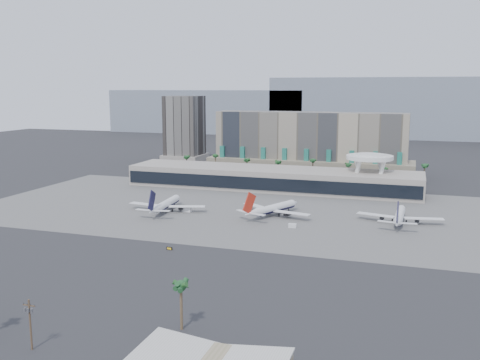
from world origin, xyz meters
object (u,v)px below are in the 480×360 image
(airliner_centre, at_px, (273,208))
(taxiway_sign, at_px, (169,248))
(airliner_left, at_px, (166,204))
(service_vehicle_b, at_px, (292,226))
(service_vehicle_a, at_px, (187,210))
(utility_pole, at_px, (30,320))
(airliner_right, at_px, (399,216))

(airliner_centre, relative_size, taxiway_sign, 15.33)
(airliner_left, xyz_separation_m, taxiway_sign, (28.23, -55.29, -2.91))
(airliner_left, relative_size, service_vehicle_b, 11.93)
(airliner_left, distance_m, taxiway_sign, 62.15)
(service_vehicle_a, relative_size, taxiway_sign, 1.88)
(utility_pole, xyz_separation_m, airliner_right, (75.69, 144.91, -3.80))
(airliner_centre, bearing_deg, service_vehicle_a, -147.84)
(airliner_right, relative_size, service_vehicle_b, 11.57)
(airliner_right, distance_m, taxiway_sign, 103.15)
(utility_pole, height_order, taxiway_sign, utility_pole)
(service_vehicle_a, bearing_deg, airliner_left, -166.02)
(airliner_centre, xyz_separation_m, taxiway_sign, (-22.74, -62.93, -2.89))
(airliner_left, xyz_separation_m, service_vehicle_b, (64.22, -10.67, -2.59))
(airliner_right, bearing_deg, airliner_centre, -174.57)
(airliner_right, height_order, service_vehicle_b, airliner_right)
(airliner_left, relative_size, taxiway_sign, 16.56)
(airliner_right, height_order, taxiway_sign, airliner_right)
(airliner_right, distance_m, service_vehicle_b, 48.13)
(utility_pole, xyz_separation_m, service_vehicle_b, (32.91, 123.01, -6.29))
(airliner_centre, distance_m, taxiway_sign, 66.97)
(airliner_centre, xyz_separation_m, service_vehicle_b, (13.25, -18.31, -2.57))
(service_vehicle_b, bearing_deg, service_vehicle_a, 159.99)
(service_vehicle_a, distance_m, service_vehicle_b, 55.81)
(airliner_right, xyz_separation_m, service_vehicle_a, (-97.08, -8.97, -2.24))
(utility_pole, xyz_separation_m, airliner_left, (-31.31, 133.68, -3.70))
(airliner_right, bearing_deg, utility_pole, -115.82)
(utility_pole, height_order, airliner_centre, airliner_centre)
(airliner_centre, relative_size, service_vehicle_a, 8.17)
(airliner_right, relative_size, taxiway_sign, 16.06)
(service_vehicle_a, distance_m, taxiway_sign, 60.39)
(utility_pole, relative_size, airliner_left, 0.30)
(service_vehicle_a, xyz_separation_m, taxiway_sign, (18.30, -57.55, -0.56))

